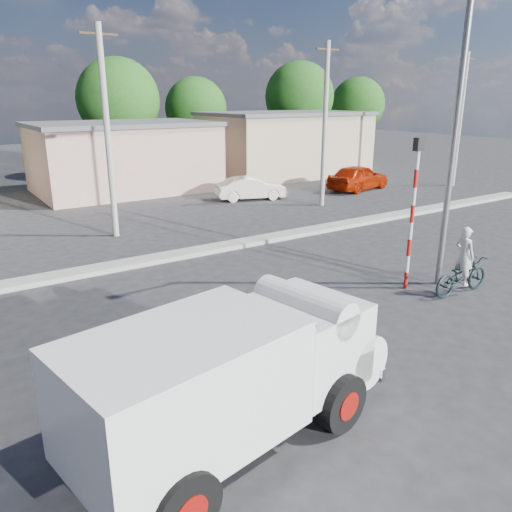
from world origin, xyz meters
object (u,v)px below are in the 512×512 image
bicycle (461,276)px  cyclist (463,266)px  traffic_pole (413,202)px  streetlight (454,114)px  car_red (358,177)px  car_cream (251,188)px  truck (239,372)px

bicycle → cyclist: size_ratio=1.23×
traffic_pole → streetlight: size_ratio=0.48×
car_red → streetlight: (-9.69, -13.05, 4.19)m
streetlight → car_red: bearing=53.4°
car_cream → traffic_pole: size_ratio=0.88×
truck → bicycle: size_ratio=2.80×
car_cream → car_red: 7.17m
cyclist → traffic_pole: traffic_pole is taller
truck → streetlight: 9.83m
cyclist → car_cream: 15.21m
truck → car_red: truck is taller
truck → car_cream: size_ratio=1.52×
streetlight → traffic_pole: bearing=162.3°
truck → streetlight: (8.65, 2.83, 3.69)m
car_cream → traffic_pole: (-3.53, -13.83, 1.96)m
truck → car_red: size_ratio=1.28×
traffic_pole → streetlight: (0.94, -0.30, 2.37)m
bicycle → car_cream: 15.21m
cyclist → car_cream: size_ratio=0.44×
bicycle → car_red: bearing=-32.0°
bicycle → cyclist: (0.00, 0.00, 0.30)m
truck → car_red: bearing=30.7°
car_cream → cyclist: bearing=-172.5°
truck → cyclist: 8.89m
car_red → traffic_pole: bearing=129.0°
streetlight → car_cream: bearing=79.6°
traffic_pole → streetlight: bearing=-17.7°
bicycle → traffic_pole: bearing=41.9°
car_red → truck: bearing=119.7°
car_cream → car_red: car_red is taller
cyclist → bicycle: bearing=0.0°
bicycle → car_cream: car_cream is taller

